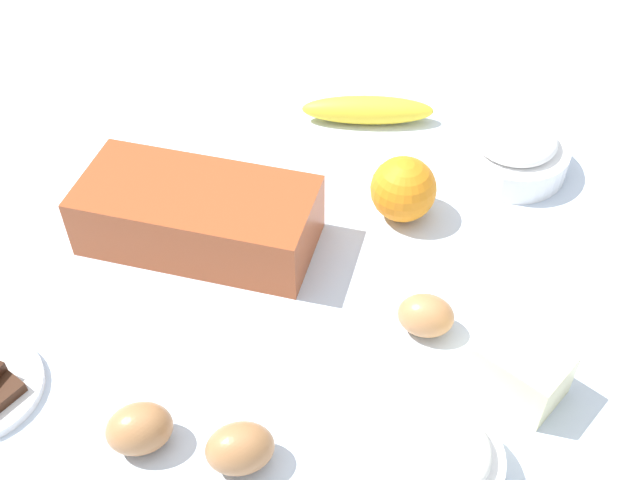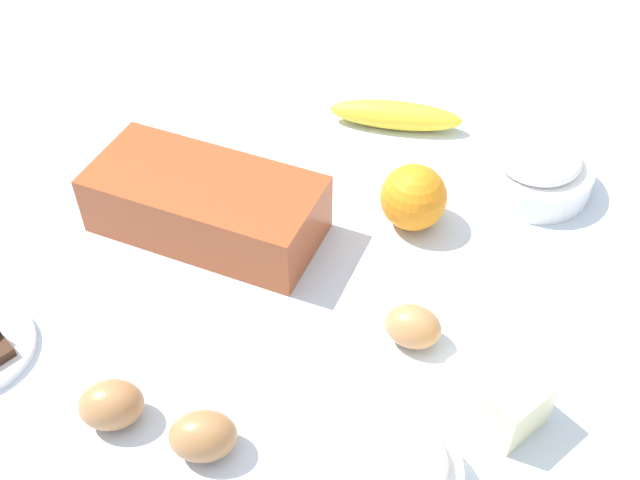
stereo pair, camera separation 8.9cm
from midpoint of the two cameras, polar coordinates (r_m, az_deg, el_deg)
name	(u,v)px [view 1 (the left image)]	position (r m, az deg, el deg)	size (l,w,h in m)	color
ground_plane	(320,269)	(0.93, -2.75, -2.33)	(2.40, 2.40, 0.02)	silver
loaf_pan	(198,215)	(0.94, -11.72, 1.73)	(0.29, 0.16, 0.08)	#9E4723
flour_bowl	(436,460)	(0.73, 5.06, -16.10)	(0.12, 0.12, 0.06)	white
sugar_bowl	(513,150)	(1.05, 11.78, 6.40)	(0.15, 0.15, 0.07)	white
banana	(368,110)	(1.12, 1.26, 9.51)	(0.19, 0.04, 0.04)	yellow
orange_fruit	(403,189)	(0.96, 3.54, 3.66)	(0.08, 0.08, 0.08)	orange
butter_block	(519,369)	(0.80, 11.46, -9.52)	(0.09, 0.06, 0.06)	#F4EDB2
egg_near_butter	(426,316)	(0.84, 4.83, -5.76)	(0.05, 0.05, 0.06)	#BB7F4C
egg_beside_bowl	(140,429)	(0.78, -16.51, -13.44)	(0.05, 0.05, 0.06)	#AD7446
egg_loose	(240,448)	(0.75, -9.45, -15.18)	(0.05, 0.05, 0.07)	#A87144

